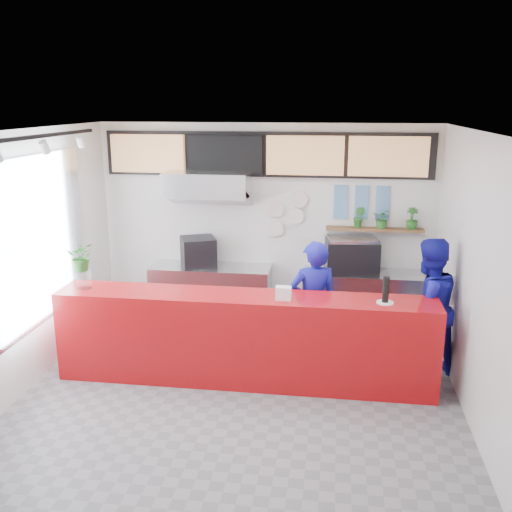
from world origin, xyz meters
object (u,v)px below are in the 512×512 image
Objects in this scene: service_counter at (244,339)px; espresso_machine at (352,256)px; panini_oven at (198,252)px; staff_center at (313,306)px; pepper_mill at (386,289)px; staff_right at (426,308)px.

espresso_machine is at bearing 54.50° from service_counter.
service_counter is 9.29× the size of panini_oven.
panini_oven is 0.66× the size of espresso_machine.
pepper_mill is (0.82, -0.52, 0.43)m from staff_center.
staff_right is 5.89× the size of pepper_mill.
espresso_machine is at bearing 100.21° from pepper_mill.
espresso_machine is 0.42× the size of staff_right.
espresso_machine is 2.49× the size of pepper_mill.
pepper_mill is at bearing -86.08° from espresso_machine.
staff_right is at bearing -62.45° from espresso_machine.
staff_center is 5.63× the size of pepper_mill.
pepper_mill is at bearing 130.38° from staff_center.
service_counter is 2.13m from panini_oven.
pepper_mill is (1.62, -0.04, 0.71)m from service_counter.
espresso_machine is (2.27, 0.00, 0.02)m from panini_oven.
panini_oven is 3.19m from pepper_mill.
staff_right reaches higher than pepper_mill.
staff_center reaches higher than pepper_mill.
espresso_machine reaches higher than panini_oven.
panini_oven is 2.23m from staff_center.
service_counter is 6.10× the size of espresso_machine.
espresso_machine is (1.28, 1.80, 0.59)m from service_counter.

